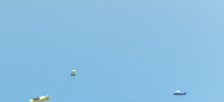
% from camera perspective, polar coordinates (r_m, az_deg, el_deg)
% --- Properties ---
extents(motorboat_offshore, '(8.92, 6.34, 2.59)m').
position_cam_1_polar(motorboat_offshore, '(145.19, -13.55, -8.89)').
color(motorboat_offshore, gold).
rests_on(motorboat_offshore, ground_plane).
extents(motorboat_ahead, '(6.00, 2.40, 1.70)m').
position_cam_1_polar(motorboat_ahead, '(151.74, 12.92, -7.85)').
color(motorboat_ahead, '#23478C').
rests_on(motorboat_ahead, ground_plane).
extents(motorboat_mid_cluster, '(3.49, 8.73, 2.47)m').
position_cam_1_polar(motorboat_mid_cluster, '(178.00, -7.20, -3.92)').
color(motorboat_mid_cluster, '#33704C').
rests_on(motorboat_mid_cluster, ground_plane).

